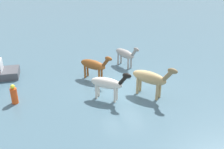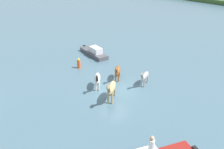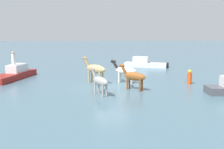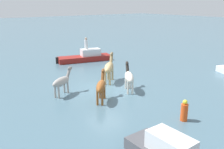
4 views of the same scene
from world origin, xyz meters
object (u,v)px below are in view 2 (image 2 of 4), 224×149
Objects in this scene: horse_dark_mare at (117,70)px; person_boatman_standing at (151,146)px; boat_skiff_near at (94,53)px; horse_dun_straggler at (111,88)px; buoy_channel_marker at (79,64)px; horse_lead at (97,78)px; horse_pinto_flank at (145,76)px.

horse_dark_mare is 1.62× the size of person_boatman_standing.
boat_skiff_near is 4.26× the size of person_boatman_standing.
buoy_channel_marker is at bearing -139.65° from horse_dun_straggler.
boat_skiff_near is 4.44× the size of buoy_channel_marker.
person_boatman_standing is at bearing -12.05° from buoy_channel_marker.
horse_dun_straggler is at bearing 30.16° from horse_lead.
horse_dark_mare reaches higher than boat_skiff_near.
horse_dark_mare is at bearing 153.17° from person_boatman_standing.
buoy_channel_marker is (-7.04, -3.32, -0.42)m from horse_pinto_flank.
horse_dark_mare is 11.10m from person_boatman_standing.
horse_pinto_flank is at bearing 96.04° from horse_lead.
buoy_channel_marker is (-7.44, 0.77, -0.63)m from horse_dun_straggler.
buoy_channel_marker is (2.38, -3.36, 0.19)m from boat_skiff_near.
boat_skiff_near is at bearing -149.56° from horse_dark_mare.
horse_pinto_flank is 7.80m from buoy_channel_marker.
horse_lead is 8.46m from boat_skiff_near.
horse_dark_mare is at bearing -88.36° from horse_pinto_flank.
horse_dark_mare is 7.22m from boat_skiff_near.
horse_dun_straggler is at bearing -1.57° from horse_dark_mare.
horse_dun_straggler is 1.93× the size of buoy_channel_marker.
person_boatman_standing reaches higher than horse_pinto_flank.
horse_lead is 1.81× the size of person_boatman_standing.
horse_lead is at bearing -28.36° from boat_skiff_near.
person_boatman_standing is at bearing 20.12° from horse_pinto_flank.
horse_dark_mare is at bearing -11.69° from boat_skiff_near.
person_boatman_standing is (9.50, -2.45, 0.76)m from horse_lead.
horse_dun_straggler reaches higher than horse_pinto_flank.
person_boatman_standing is (7.50, -6.42, 0.83)m from horse_pinto_flank.
boat_skiff_near is at bearing 125.33° from buoy_channel_marker.
horse_pinto_flank is 9.91m from person_boatman_standing.
boat_skiff_near is (-7.04, 1.46, -0.66)m from horse_dark_mare.
horse_dark_mare is 1.69× the size of buoy_channel_marker.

